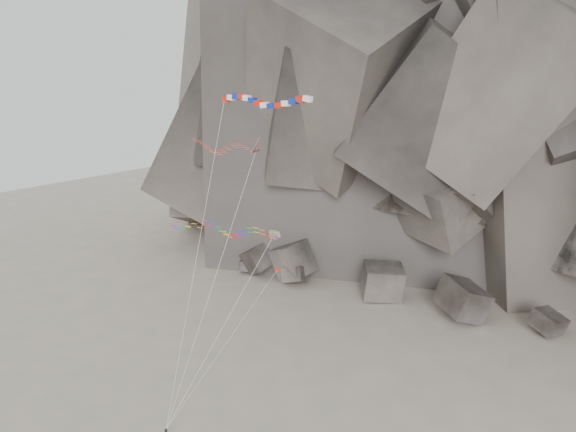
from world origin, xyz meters
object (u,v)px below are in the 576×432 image
Objects in this scene: parafoil_kite at (218,228)px; banner_kite at (262,103)px; pennant_kite at (252,306)px; delta_kite at (220,146)px.

banner_kite is at bearing 5.57° from parafoil_kite.
pennant_kite is at bearing 20.37° from parafoil_kite.
parafoil_kite is 8.52m from pennant_kite.
parafoil_kite is at bearing 174.12° from banner_kite.
banner_kite is (9.24, -4.56, 4.86)m from delta_kite.
delta_kite is at bearing 158.70° from banner_kite.
pennant_kite is at bearing -27.28° from delta_kite.
pennant_kite is (-2.87, 1.59, -20.04)m from banner_kite.
delta_kite reaches higher than pennant_kite.
pennant_kite is (6.37, -2.97, -15.19)m from delta_kite.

